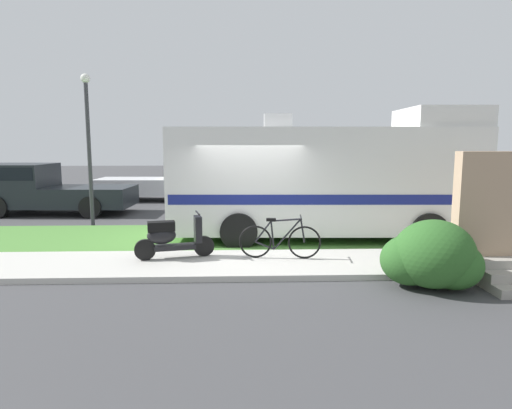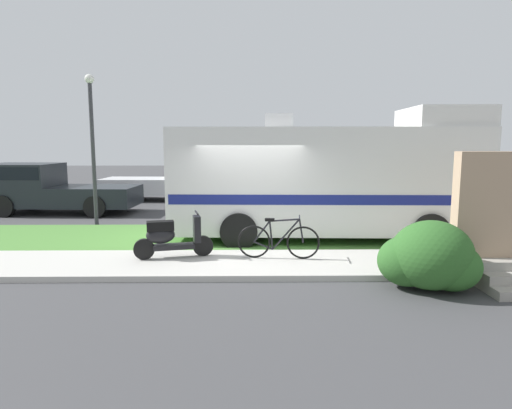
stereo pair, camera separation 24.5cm
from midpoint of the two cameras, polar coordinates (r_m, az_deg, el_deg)
The scene contains 12 objects.
ground_plane at distance 10.38m, azimuth -0.10°, elevation -6.26°, with size 80.00×80.00×0.00m, color #424244.
sidewalk at distance 9.20m, azimuth -0.02°, elevation -7.74°, with size 24.00×2.00×0.12m.
grass_strip at distance 11.83m, azimuth -0.19°, elevation -4.28°, with size 24.00×3.40×0.08m.
motorhome_rv at distance 11.66m, azimuth 9.85°, elevation 3.30°, with size 7.87×2.71×3.42m.
scooter at distance 9.53m, azimuth -10.25°, elevation -4.12°, with size 1.66×0.64×0.97m.
bicycle at distance 9.36m, azimuth 3.67°, elevation -4.65°, with size 1.73×0.52×0.90m.
pickup_truck_near at distance 17.74m, azimuth -25.15°, elevation 2.08°, with size 5.42×2.34×1.81m.
pickup_truck_far at distance 20.00m, azimuth -9.23°, elevation 3.25°, with size 5.73×2.26×1.75m.
porch_steps at distance 9.29m, azimuth 30.75°, elevation -2.98°, with size 2.00×1.26×2.40m.
bush_by_porch at distance 8.29m, azimuth 22.32°, elevation -6.49°, with size 1.70×1.27×1.20m.
bottle_green at distance 9.75m, azimuth 26.80°, elevation -6.76°, with size 0.07×0.07×0.23m.
street_lamp_post at distance 14.44m, azimuth -19.94°, elevation 8.33°, with size 0.28×0.28×4.59m.
Camera 2 is at (0.01, -10.06, 2.55)m, focal length 30.96 mm.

